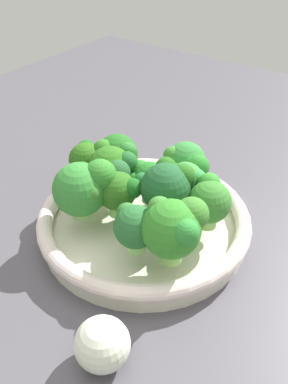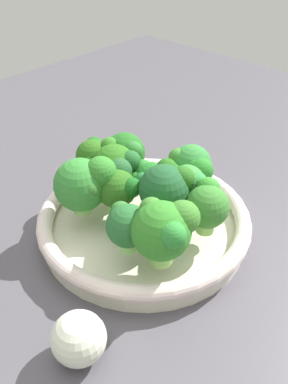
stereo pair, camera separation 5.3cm
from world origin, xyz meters
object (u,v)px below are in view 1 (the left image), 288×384
Objects in this scene: bowl at (144,222)px; broccoli_floret_7 at (117,190)px; broccoli_floret_5 at (186,181)px; garlic_bulb at (102,344)px; broccoli_floret_4 at (174,227)px; broccoli_floret_6 at (208,201)px; broccoli_floret_1 at (117,155)px; broccoli_floret_3 at (84,188)px; broccoli_floret_9 at (138,225)px; broccoli_floret_8 at (86,160)px; broccoli_floret_11 at (167,185)px; broccoli_floret_10 at (113,169)px; broccoli_floret_2 at (146,179)px; broccoli_floret_0 at (186,163)px.

broccoli_floret_7 is (2.23, -2.45, 5.39)cm from bowl.
garlic_bulb is at bearing 11.26° from broccoli_floret_5.
broccoli_floret_4 reaches higher than broccoli_floret_6.
broccoli_floret_1 is (-3.90, -7.36, 5.64)cm from bowl.
broccoli_floret_3 is 9.00cm from broccoli_floret_9.
broccoli_floret_8 reaches higher than garlic_bulb.
broccoli_floret_11 reaches higher than garlic_bulb.
broccoli_floret_6 is (2.03, 4.20, -0.00)cm from broccoli_floret_5.
broccoli_floret_1 is 0.93× the size of broccoli_floret_10.
broccoli_floret_1 is 6.62cm from broccoli_floret_2.
broccoli_floret_10 is 7.94cm from broccoli_floret_11.
broccoli_floret_4 is 13.67cm from broccoli_floret_10.
broccoli_floret_1 is at bearing -148.51° from broccoli_floret_10.
broccoli_floret_9 is at bearing 82.99° from broccoli_floret_3.
broccoli_floret_8 is (-5.48, -17.44, -0.75)cm from broccoli_floret_4.
broccoli_floret_5 is at bearing 91.10° from broccoli_floret_1.
broccoli_floret_0 is 0.86× the size of broccoli_floret_4.
garlic_bulb is at bearing 24.68° from broccoli_floret_2.
broccoli_floret_1 is at bearing -108.02° from broccoli_floret_2.
broccoli_floret_4 is at bearing 59.14° from broccoli_floret_1.
broccoli_floret_0 is at bearing -131.04° from broccoli_floret_6.
broccoli_floret_6 is at bearing 105.10° from bowl.
broccoli_floret_7 is at bearing -67.02° from broccoli_floret_6.
broccoli_floret_4 and broccoli_floret_11 have the same top height.
broccoli_floret_5 is (-9.09, -4.00, -0.84)cm from broccoli_floret_4.
broccoli_floret_4 is 7.12cm from broccoli_floret_6.
bowl is 11.01cm from broccoli_floret_4.
broccoli_floret_9 is (8.04, -4.23, -0.17)cm from broccoli_floret_6.
broccoli_floret_4 is (8.89, 14.87, 0.69)cm from broccoli_floret_1.
broccoli_floret_0 is 1.04× the size of broccoli_floret_6.
broccoli_floret_2 is 8.04cm from broccoli_floret_3.
broccoli_floret_10 is at bearing -132.77° from broccoli_floret_7.
broccoli_floret_2 is 21.71cm from garlic_bulb.
broccoli_floret_1 is at bearing -120.86° from broccoli_floret_4.
broccoli_floret_0 is 1.22× the size of garlic_bulb.
broccoli_floret_8 is (3.62, -13.44, 0.09)cm from broccoli_floret_5.
broccoli_floret_3 reaches higher than broccoli_floret_0.
broccoli_floret_9 is (9.86, 10.84, -0.32)cm from broccoli_floret_1.
broccoli_floret_4 is at bearing 51.44° from broccoli_floret_2.
broccoli_floret_10 is at bearing -65.89° from broccoli_floret_5.
broccoli_floret_8 is at bearing -74.94° from broccoli_floret_5.
bowl is at bearing -155.91° from garlic_bulb.
broccoli_floret_6 is at bearing 178.37° from broccoli_floret_4.
broccoli_floret_5 is at bearing 139.48° from bowl.
broccoli_floret_11 is at bearing 72.93° from broccoli_floret_1.
broccoli_floret_11 reaches higher than bowl.
broccoli_floret_4 reaches higher than broccoli_floret_8.
broccoli_floret_7 reaches higher than broccoli_floret_2.
broccoli_floret_9 is at bearing -0.19° from broccoli_floret_5.
broccoli_floret_0 is at bearing -171.22° from broccoli_floret_9.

